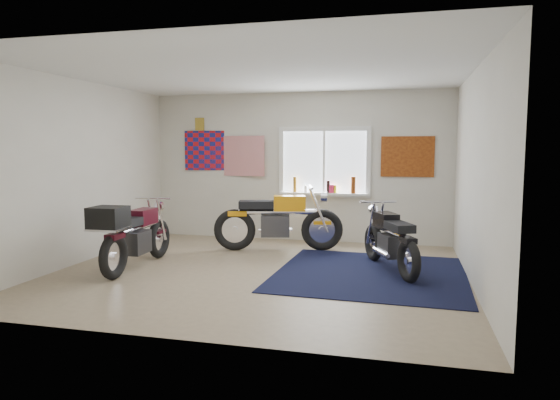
% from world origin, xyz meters
% --- Properties ---
extents(ground, '(5.50, 5.50, 0.00)m').
position_xyz_m(ground, '(0.00, 0.00, 0.00)').
color(ground, '#9E896B').
rests_on(ground, ground).
extents(room_shell, '(5.50, 5.50, 5.50)m').
position_xyz_m(room_shell, '(0.00, 0.00, 1.64)').
color(room_shell, white).
rests_on(room_shell, ground).
extents(navy_rug, '(2.59, 2.69, 0.01)m').
position_xyz_m(navy_rug, '(1.49, 0.28, 0.01)').
color(navy_rug, black).
rests_on(navy_rug, ground).
extents(window_assembly, '(1.66, 0.17, 1.26)m').
position_xyz_m(window_assembly, '(0.50, 2.47, 1.37)').
color(window_assembly, white).
rests_on(window_assembly, room_shell).
extents(oil_bottles, '(1.14, 0.09, 0.30)m').
position_xyz_m(oil_bottles, '(0.61, 2.40, 1.02)').
color(oil_bottles, '#976116').
rests_on(oil_bottles, window_assembly).
extents(flag_display, '(1.60, 0.10, 1.17)m').
position_xyz_m(flag_display, '(-1.90, 2.48, 2.15)').
color(flag_display, red).
rests_on(flag_display, room_shell).
extents(triumph_poster, '(0.90, 0.03, 0.70)m').
position_xyz_m(triumph_poster, '(1.95, 2.48, 1.55)').
color(triumph_poster, '#A54C14').
rests_on(triumph_poster, room_shell).
extents(yellow_triumph, '(2.12, 0.77, 1.08)m').
position_xyz_m(yellow_triumph, '(-0.11, 1.50, 0.48)').
color(yellow_triumph, black).
rests_on(yellow_triumph, ground).
extents(black_chrome_bike, '(0.87, 1.71, 0.94)m').
position_xyz_m(black_chrome_bike, '(1.74, 0.54, 0.41)').
color(black_chrome_bike, black).
rests_on(black_chrome_bike, navy_rug).
extents(maroon_tourer, '(0.58, 1.91, 0.97)m').
position_xyz_m(maroon_tourer, '(-1.75, -0.30, 0.51)').
color(maroon_tourer, black).
rests_on(maroon_tourer, ground).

